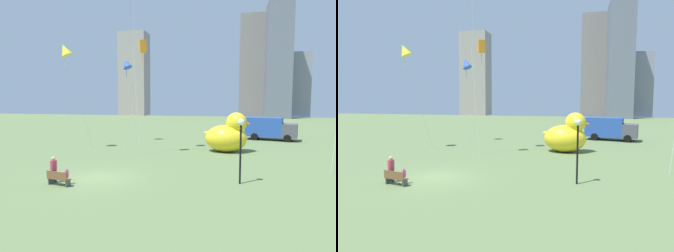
{
  "view_description": "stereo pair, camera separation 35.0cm",
  "coord_description": "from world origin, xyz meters",
  "views": [
    {
      "loc": [
        8.75,
        -18.14,
        5.32
      ],
      "look_at": [
        3.68,
        4.88,
        3.11
      ],
      "focal_mm": 32.12,
      "sensor_mm": 36.0,
      "label": 1
    },
    {
      "loc": [
        9.09,
        -18.06,
        5.32
      ],
      "look_at": [
        3.68,
        4.88,
        3.11
      ],
      "focal_mm": 32.12,
      "sensor_mm": 36.0,
      "label": 2
    }
  ],
  "objects": [
    {
      "name": "lamppost",
      "position": [
        9.19,
        0.66,
        3.01
      ],
      "size": [
        0.42,
        0.42,
        4.06
      ],
      "color": "black",
      "rests_on": "ground"
    },
    {
      "name": "park_bench",
      "position": [
        -1.61,
        -2.15,
        0.47
      ],
      "size": [
        1.59,
        0.74,
        0.9
      ],
      "color": "brown",
      "rests_on": "ground"
    },
    {
      "name": "kite_orange",
      "position": [
        0.44,
        8.75,
        9.97
      ],
      "size": [
        1.41,
        1.43,
        10.6
      ],
      "color": "silver",
      "rests_on": "ground"
    },
    {
      "name": "giant_inflatable_duck",
      "position": [
        8.18,
        11.83,
        1.67
      ],
      "size": [
        4.73,
        3.03,
        3.92
      ],
      "color": "yellow",
      "rests_on": "ground"
    },
    {
      "name": "kite_blue",
      "position": [
        -3.97,
        16.42,
        9.42
      ],
      "size": [
        1.98,
        1.88,
        10.17
      ],
      "color": "silver",
      "rests_on": "ground"
    },
    {
      "name": "kite_yellow",
      "position": [
        -8.02,
        9.68,
        10.14
      ],
      "size": [
        3.15,
        3.49,
        10.88
      ],
      "color": "silver",
      "rests_on": "ground"
    },
    {
      "name": "ground_plane",
      "position": [
        0.0,
        0.0,
        0.0
      ],
      "size": [
        140.0,
        140.0,
        0.0
      ],
      "primitive_type": "plane",
      "color": "#5F7546"
    },
    {
      "name": "box_truck",
      "position": [
        13.19,
        21.55,
        1.45
      ],
      "size": [
        6.55,
        3.62,
        2.85
      ],
      "color": "#264CA5",
      "rests_on": "ground"
    },
    {
      "name": "city_skyline",
      "position": [
        9.04,
        72.93,
        13.56
      ],
      "size": [
        55.87,
        17.63,
        30.28
      ],
      "color": "#9E938C",
      "rests_on": "ground"
    },
    {
      "name": "person_adult",
      "position": [
        -2.27,
        -1.58,
        0.92
      ],
      "size": [
        0.41,
        0.41,
        1.66
      ],
      "color": "#38476B",
      "rests_on": "ground"
    },
    {
      "name": "person_child",
      "position": [
        -1.26,
        -1.76,
        0.55
      ],
      "size": [
        0.25,
        0.25,
        1.0
      ],
      "color": "silver",
      "rests_on": "ground"
    }
  ]
}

